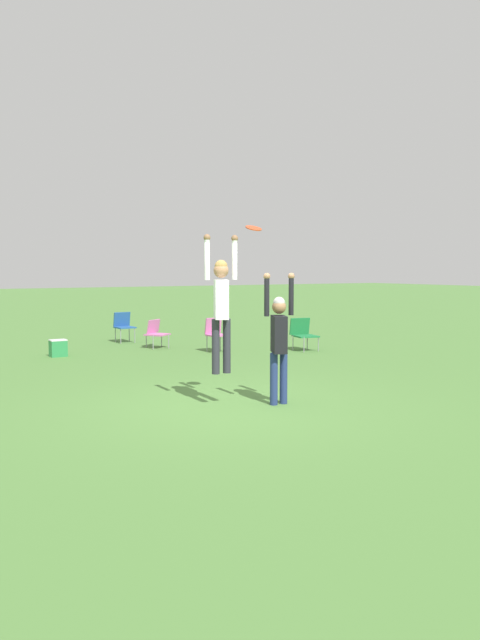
# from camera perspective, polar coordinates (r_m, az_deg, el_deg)

# --- Properties ---
(ground_plane) EXTENTS (120.00, 120.00, 0.00)m
(ground_plane) POSITION_cam_1_polar(r_m,az_deg,el_deg) (9.71, -0.67, -7.82)
(ground_plane) COLOR #4C7A38
(person_jumping) EXTENTS (0.59, 0.48, 2.12)m
(person_jumping) POSITION_cam_1_polar(r_m,az_deg,el_deg) (9.48, -1.74, 1.81)
(person_jumping) COLOR #2D2D38
(person_jumping) RESTS_ON ground_plane
(person_defending) EXTENTS (0.56, 0.46, 2.04)m
(person_defending) POSITION_cam_1_polar(r_m,az_deg,el_deg) (9.64, 3.58, -1.42)
(person_defending) COLOR navy
(person_defending) RESTS_ON ground_plane
(frisbee) EXTENTS (0.25, 0.24, 0.10)m
(frisbee) POSITION_cam_1_polar(r_m,az_deg,el_deg) (9.48, 1.25, 8.40)
(frisbee) COLOR #E04C23
(camping_chair_0) EXTENTS (0.73, 0.79, 0.74)m
(camping_chair_0) POSITION_cam_1_polar(r_m,az_deg,el_deg) (16.75, -7.70, -1.06)
(camping_chair_0) COLOR gray
(camping_chair_0) RESTS_ON ground_plane
(camping_chair_1) EXTENTS (0.64, 0.68, 0.83)m
(camping_chair_1) POSITION_cam_1_polar(r_m,az_deg,el_deg) (16.15, 5.79, -1.12)
(camping_chair_1) COLOR gray
(camping_chair_1) RESTS_ON ground_plane
(camping_chair_2) EXTENTS (0.53, 0.56, 0.86)m
(camping_chair_2) POSITION_cam_1_polar(r_m,az_deg,el_deg) (18.15, -10.59, -0.39)
(camping_chair_2) COLOR gray
(camping_chair_2) RESTS_ON ground_plane
(camping_chair_3) EXTENTS (0.48, 0.51, 0.86)m
(camping_chair_3) POSITION_cam_1_polar(r_m,az_deg,el_deg) (15.77, -2.25, -1.07)
(camping_chair_3) COLOR gray
(camping_chair_3) RESTS_ON ground_plane
(cooler_box) EXTENTS (0.39, 0.30, 0.41)m
(cooler_box) POSITION_cam_1_polar(r_m,az_deg,el_deg) (15.59, -16.29, -2.48)
(cooler_box) COLOR #2D8C4C
(cooler_box) RESTS_ON ground_plane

